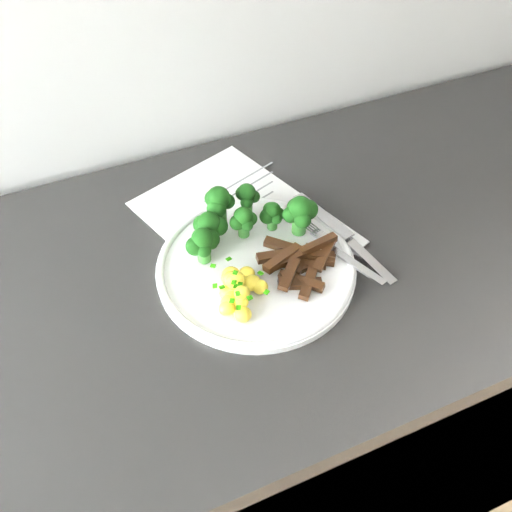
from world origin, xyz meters
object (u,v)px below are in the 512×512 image
fork (342,253)px  knife (355,247)px  broccoli (243,217)px  counter (303,392)px  potatoes (237,289)px  plate (256,266)px  beef_strips (300,263)px  recipe_paper (243,222)px

fork → knife: fork is taller
broccoli → knife: bearing=-30.7°
counter → potatoes: size_ratio=25.78×
counter → plate: plate is taller
plate → beef_strips: bearing=-27.4°
counter → fork: (0.01, -0.04, 0.47)m
counter → potatoes: potatoes is taller
potatoes → knife: potatoes is taller
beef_strips → knife: size_ratio=0.58×
potatoes → plate: bearing=40.4°
potatoes → recipe_paper: bearing=64.2°
plate → knife: size_ratio=1.31×
potatoes → fork: 0.16m
potatoes → broccoli: bearing=62.7°
counter → broccoli: bearing=151.8°
recipe_paper → broccoli: size_ratio=1.84×
broccoli → beef_strips: 0.11m
plate → beef_strips: (0.06, -0.03, 0.01)m
broccoli → beef_strips: size_ratio=1.60×
recipe_paper → knife: 0.18m
recipe_paper → counter: bearing=-46.0°
counter → knife: size_ratio=10.98×
beef_strips → fork: bearing=-5.3°
potatoes → beef_strips: (0.10, 0.01, -0.00)m
broccoli → knife: (0.14, -0.08, -0.04)m
potatoes → beef_strips: potatoes is taller
plate → broccoli: size_ratio=1.41×
knife → beef_strips: bearing=-177.2°
counter → fork: size_ratio=14.56×
plate → fork: (0.12, -0.03, 0.01)m
plate → broccoli: bearing=84.3°
potatoes → knife: (0.19, 0.01, -0.01)m
broccoli → fork: bearing=-40.0°
fork → knife: bearing=19.8°
plate → potatoes: size_ratio=3.08×
plate → fork: size_ratio=1.74×
counter → beef_strips: size_ratio=18.78×
recipe_paper → knife: knife is taller
recipe_paper → fork: (0.10, -0.13, 0.02)m
plate → broccoli: 0.07m
plate → potatoes: bearing=-139.6°
counter → knife: knife is taller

